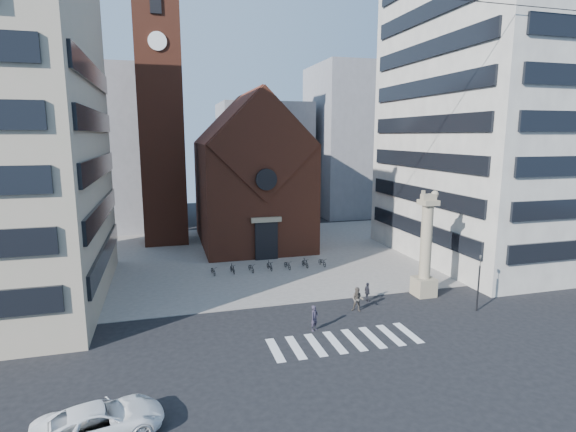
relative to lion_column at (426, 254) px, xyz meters
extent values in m
plane|color=black|center=(-10.01, -3.00, -3.46)|extent=(120.00, 120.00, 0.00)
cube|color=gray|center=(-10.01, 16.00, -3.43)|extent=(46.00, 30.00, 0.05)
cube|color=brown|center=(-10.01, 22.00, 2.54)|extent=(12.00, 16.00, 12.00)
cube|color=brown|center=(-10.01, 22.40, 8.54)|extent=(12.00, 15.40, 12.00)
cube|color=brown|center=(-10.01, 14.05, 8.54)|extent=(11.76, 0.50, 11.76)
cylinder|color=black|center=(-10.01, 13.60, 5.04)|extent=(2.20, 0.30, 2.20)
cube|color=black|center=(-10.01, 13.85, -1.46)|extent=(2.40, 0.30, 4.00)
cube|color=tan|center=(-10.01, 13.80, 0.84)|extent=(3.20, 0.40, 0.50)
cube|color=brown|center=(-20.01, 25.00, 11.54)|extent=(5.00, 5.00, 30.00)
cylinder|color=white|center=(-20.01, 22.40, 19.54)|extent=(2.00, 0.20, 2.00)
cube|color=black|center=(-20.01, 22.40, 23.54)|extent=(1.20, 0.20, 2.40)
cube|color=beige|center=(13.99, 9.00, 12.54)|extent=(18.00, 22.00, 32.00)
cube|color=gray|center=(-30.01, 37.00, 7.54)|extent=(16.00, 14.00, 22.00)
cube|color=gray|center=(-4.01, 42.00, 5.54)|extent=(14.00, 12.00, 18.00)
cube|color=gray|center=(11.99, 39.00, 8.54)|extent=(16.00, 14.00, 24.00)
cube|color=tan|center=(-0.01, 0.00, -2.71)|extent=(1.60, 1.60, 1.50)
cylinder|color=tan|center=(-0.01, 0.00, 1.04)|extent=(0.90, 0.90, 6.00)
cube|color=tan|center=(-0.01, 0.00, 4.24)|extent=(1.30, 1.30, 0.40)
cube|color=tan|center=(-0.01, 0.00, 4.64)|extent=(1.20, 0.50, 0.55)
sphere|color=tan|center=(0.54, 0.00, 4.89)|extent=(0.56, 0.56, 0.56)
cube|color=tan|center=(-0.51, 0.00, 5.04)|extent=(0.25, 0.15, 0.35)
cylinder|color=black|center=(1.99, -4.00, -1.71)|extent=(0.12, 0.12, 3.50)
imported|color=black|center=(1.99, -4.00, 0.44)|extent=(0.13, 0.16, 0.80)
imported|color=white|center=(-23.25, -11.76, -2.71)|extent=(5.79, 3.59, 1.49)
imported|color=#2C2736|center=(-10.79, -3.96, -2.58)|extent=(0.76, 0.72, 1.75)
imported|color=#514940|center=(-6.63, -1.67, -2.53)|extent=(1.13, 1.07, 1.85)
imported|color=#24242C|center=(-5.04, 0.00, -2.69)|extent=(0.42, 0.92, 1.53)
imported|color=black|center=(-16.00, 10.02, -3.00)|extent=(0.74, 1.60, 0.81)
imported|color=black|center=(-14.19, 10.02, -2.96)|extent=(0.62, 1.54, 0.90)
imported|color=black|center=(-12.39, 10.02, -3.00)|extent=(0.74, 1.60, 0.81)
imported|color=black|center=(-10.58, 10.02, -2.96)|extent=(0.62, 1.54, 0.90)
imported|color=black|center=(-8.77, 10.02, -3.00)|extent=(0.74, 1.60, 0.81)
imported|color=black|center=(-6.97, 10.02, -2.96)|extent=(0.62, 1.54, 0.90)
imported|color=black|center=(-5.16, 10.02, -3.00)|extent=(0.74, 1.60, 0.81)
camera|label=1|loc=(-20.11, -30.77, 9.46)|focal=28.00mm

